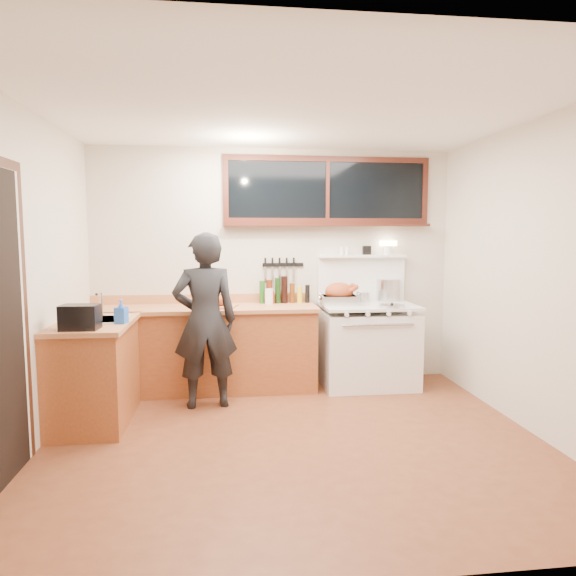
{
  "coord_description": "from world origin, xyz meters",
  "views": [
    {
      "loc": [
        -0.53,
        -3.98,
        1.66
      ],
      "look_at": [
        0.05,
        0.85,
        1.15
      ],
      "focal_mm": 32.0,
      "sensor_mm": 36.0,
      "label": 1
    }
  ],
  "objects": [
    {
      "name": "vintage_stove",
      "position": [
        1.0,
        1.41,
        0.47
      ],
      "size": [
        1.02,
        0.74,
        1.59
      ],
      "color": "white",
      "rests_on": "ground"
    },
    {
      "name": "toaster",
      "position": [
        -1.7,
        0.25,
        1.0
      ],
      "size": [
        0.3,
        0.21,
        0.2
      ],
      "color": "black",
      "rests_on": "counter_left"
    },
    {
      "name": "soap_bottle",
      "position": [
        -1.43,
        0.5,
        1.0
      ],
      "size": [
        0.11,
        0.12,
        0.2
      ],
      "color": "blue",
      "rests_on": "counter_left"
    },
    {
      "name": "counter_back",
      "position": [
        -0.8,
        1.45,
        0.45
      ],
      "size": [
        2.44,
        0.64,
        1.0
      ],
      "color": "brown",
      "rests_on": "ground"
    },
    {
      "name": "knife_strip",
      "position": [
        0.08,
        1.73,
        1.31
      ],
      "size": [
        0.46,
        0.03,
        0.28
      ],
      "color": "black",
      "rests_on": "room_shell"
    },
    {
      "name": "sink_unit",
      "position": [
        -1.68,
        0.7,
        0.85
      ],
      "size": [
        0.5,
        0.45,
        0.37
      ],
      "color": "white",
      "rests_on": "counter_left"
    },
    {
      "name": "stockpot",
      "position": [
        1.3,
        1.68,
        1.03
      ],
      "size": [
        0.3,
        0.3,
        0.25
      ],
      "color": "silver",
      "rests_on": "vintage_stove"
    },
    {
      "name": "back_window",
      "position": [
        0.6,
        1.72,
        2.06
      ],
      "size": [
        2.32,
        0.13,
        0.77
      ],
      "color": "black",
      "rests_on": "room_shell"
    },
    {
      "name": "bottle_cluster",
      "position": [
        0.07,
        1.63,
        1.03
      ],
      "size": [
        0.56,
        0.07,
        0.3
      ],
      "color": "black",
      "rests_on": "counter_back"
    },
    {
      "name": "room_shell",
      "position": [
        0.0,
        0.0,
        1.65
      ],
      "size": [
        4.1,
        3.6,
        2.65
      ],
      "color": "beige",
      "rests_on": "ground"
    },
    {
      "name": "coffee_tin",
      "position": [
        -0.07,
        1.59,
        0.97
      ],
      "size": [
        0.1,
        0.09,
        0.14
      ],
      "color": "maroon",
      "rests_on": "counter_back"
    },
    {
      "name": "counter_left",
      "position": [
        -1.7,
        0.62,
        0.45
      ],
      "size": [
        0.64,
        1.09,
        0.9
      ],
      "color": "brown",
      "rests_on": "ground"
    },
    {
      "name": "pitcher",
      "position": [
        -0.07,
        1.57,
        0.98
      ],
      "size": [
        0.11,
        0.11,
        0.17
      ],
      "color": "white",
      "rests_on": "counter_back"
    },
    {
      "name": "ground_plane",
      "position": [
        0.0,
        0.0,
        -0.01
      ],
      "size": [
        4.0,
        3.5,
        0.02
      ],
      "primitive_type": "cube",
      "color": "#5F2D19"
    },
    {
      "name": "pot_lid",
      "position": [
        1.2,
        1.2,
        0.91
      ],
      "size": [
        0.29,
        0.29,
        0.04
      ],
      "color": "silver",
      "rests_on": "vintage_stove"
    },
    {
      "name": "roast_turkey",
      "position": [
        0.68,
        1.44,
        1.0
      ],
      "size": [
        0.44,
        0.33,
        0.24
      ],
      "color": "silver",
      "rests_on": "vintage_stove"
    },
    {
      "name": "cutting_board",
      "position": [
        -0.63,
        1.37,
        0.95
      ],
      "size": [
        0.46,
        0.38,
        0.14
      ],
      "color": "#BB764A",
      "rests_on": "counter_back"
    },
    {
      "name": "saucepan",
      "position": [
        0.99,
        1.64,
        0.96
      ],
      "size": [
        0.16,
        0.27,
        0.11
      ],
      "color": "silver",
      "rests_on": "vintage_stove"
    },
    {
      "name": "man",
      "position": [
        -0.74,
        0.92,
        0.84
      ],
      "size": [
        0.66,
        0.48,
        1.68
      ],
      "color": "black",
      "rests_on": "ground"
    }
  ]
}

